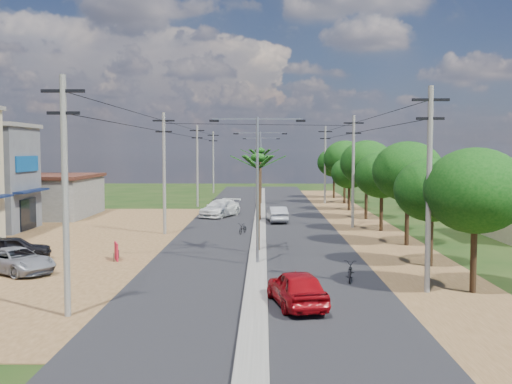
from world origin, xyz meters
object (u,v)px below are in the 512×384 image
at_px(car_white_far, 220,209).
at_px(car_parked_silver, 16,261).
at_px(car_silver_mid, 277,215).
at_px(roadside_sign, 116,252).
at_px(moto_rider_east, 350,272).
at_px(car_parked_dark, 14,249).
at_px(car_red_near, 297,289).

relative_size(car_white_far, car_parked_silver, 1.18).
height_order(car_silver_mid, car_parked_silver, car_silver_mid).
xyz_separation_m(car_parked_silver, roadside_sign, (4.19, 3.65, -0.13)).
height_order(car_silver_mid, car_white_far, car_white_far).
bearing_deg(moto_rider_east, roadside_sign, -13.21).
xyz_separation_m(car_parked_dark, moto_rider_east, (18.20, -5.22, -0.23)).
bearing_deg(car_white_far, moto_rider_east, -51.04).
height_order(car_white_far, moto_rider_east, car_white_far).
distance_m(car_red_near, car_white_far, 32.61).
bearing_deg(moto_rider_east, car_silver_mid, -72.99).
distance_m(car_silver_mid, car_white_far, 6.75).
height_order(car_silver_mid, moto_rider_east, car_silver_mid).
distance_m(car_parked_silver, car_parked_dark, 3.92).
relative_size(car_red_near, car_white_far, 0.80).
xyz_separation_m(car_white_far, car_parked_dark, (-10.02, -22.30, -0.11)).
xyz_separation_m(car_white_far, moto_rider_east, (8.18, -27.52, -0.34)).
relative_size(car_red_near, moto_rider_east, 2.53).
distance_m(car_parked_silver, moto_rider_east, 16.70).
height_order(car_parked_dark, moto_rider_east, car_parked_dark).
bearing_deg(roadside_sign, car_white_far, 58.95).
bearing_deg(car_parked_silver, car_red_near, -81.55).
xyz_separation_m(car_white_far, car_parked_silver, (-8.44, -25.88, -0.15)).
xyz_separation_m(car_silver_mid, car_parked_silver, (-13.69, -21.65, -0.05)).
relative_size(car_red_near, car_parked_dark, 1.08).
bearing_deg(car_silver_mid, car_white_far, -44.33).
distance_m(car_red_near, moto_rider_east, 5.41).
xyz_separation_m(car_red_near, moto_rider_east, (2.77, 4.64, -0.29)).
bearing_deg(car_parked_dark, roadside_sign, -105.44).
distance_m(car_red_near, car_parked_dark, 18.31).
bearing_deg(car_parked_dark, car_parked_silver, -172.33).
height_order(car_red_near, moto_rider_east, car_red_near).
xyz_separation_m(car_red_near, roadside_sign, (-9.66, 9.93, -0.23)).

